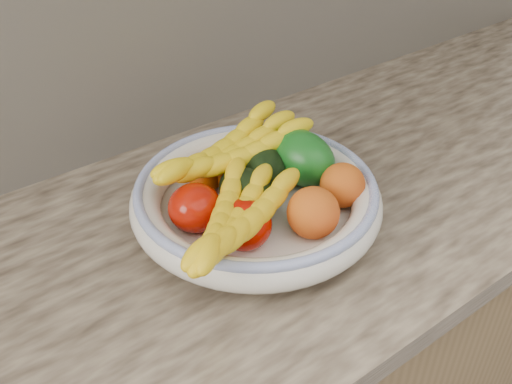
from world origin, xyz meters
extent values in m
cube|color=tan|center=(0.00, 1.68, 0.88)|extent=(2.44, 0.66, 0.04)
cube|color=beige|center=(0.00, 1.99, 1.15)|extent=(2.40, 0.02, 0.50)
cylinder|color=silver|center=(0.00, 1.66, 0.91)|extent=(0.13, 0.13, 0.02)
cylinder|color=silver|center=(0.00, 1.66, 0.92)|extent=(0.32, 0.32, 0.01)
torus|color=silver|center=(0.00, 1.66, 0.95)|extent=(0.39, 0.39, 0.05)
torus|color=#3C54A9|center=(0.00, 1.66, 0.97)|extent=(0.37, 0.37, 0.02)
ellipsoid|color=#E25304|center=(-0.03, 1.75, 0.95)|extent=(0.06, 0.06, 0.05)
ellipsoid|color=#E05D04|center=(0.02, 1.77, 0.95)|extent=(0.06, 0.06, 0.04)
ellipsoid|color=#E15A04|center=(0.00, 1.74, 0.95)|extent=(0.06, 0.06, 0.05)
ellipsoid|color=#A71104|center=(-0.10, 1.68, 0.96)|extent=(0.09, 0.09, 0.07)
ellipsoid|color=#B30C00|center=(-0.06, 1.60, 0.96)|extent=(0.09, 0.09, 0.07)
ellipsoid|color=black|center=(-0.02, 1.66, 0.96)|extent=(0.07, 0.11, 0.07)
ellipsoid|color=black|center=(0.04, 1.70, 0.96)|extent=(0.13, 0.14, 0.08)
ellipsoid|color=#0F5214|center=(0.10, 1.68, 0.98)|extent=(0.13, 0.14, 0.11)
ellipsoid|color=orange|center=(0.03, 1.56, 0.97)|extent=(0.08, 0.08, 0.08)
ellipsoid|color=orange|center=(0.11, 1.59, 0.97)|extent=(0.09, 0.09, 0.07)
camera|label=1|loc=(-0.42, 1.09, 1.48)|focal=40.00mm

